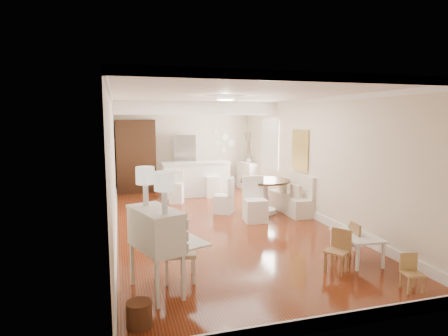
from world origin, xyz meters
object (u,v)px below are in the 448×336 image
wicker_basket (139,314)px  dining_table (265,196)px  kids_chair_b (347,242)px  gustavian_armchair (180,251)px  breakfast_counter (196,179)px  kids_table (356,247)px  kids_chair_a (337,251)px  sideboard (248,176)px  pantry_cabinet (136,156)px  slip_chair_near (255,199)px  secretary_bureau (156,251)px  bar_stool_right (211,180)px  kids_chair_c (412,273)px  fridge (195,162)px  bar_stool_left (176,187)px  slip_chair_far (224,195)px

wicker_basket → dining_table: (3.30, 4.39, 0.27)m
kids_chair_b → gustavian_armchair: bearing=-84.0°
dining_table → breakfast_counter: breakfast_counter is taller
kids_table → breakfast_counter: 6.07m
kids_chair_a → sideboard: sideboard is taller
dining_table → pantry_cabinet: (-2.92, 3.62, 0.73)m
gustavian_armchair → slip_chair_near: slip_chair_near is taller
secretary_bureau → bar_stool_right: (2.21, 5.88, -0.08)m
wicker_basket → pantry_cabinet: size_ratio=0.13×
breakfast_counter → sideboard: breakfast_counter is taller
secretary_bureau → wicker_basket: 0.95m
gustavian_armchair → kids_table: 2.94m
secretary_bureau → pantry_cabinet: 7.24m
wicker_basket → kids_chair_c: 3.63m
gustavian_armchair → bar_stool_right: (1.84, 5.55, 0.08)m
slip_chair_near → wicker_basket: bearing=-121.5°
kids_table → dining_table: size_ratio=0.72×
kids_chair_b → kids_chair_c: (0.21, -1.20, -0.06)m
kids_table → slip_chair_near: bearing=106.1°
secretary_bureau → fridge: 7.47m
fridge → sideboard: 1.82m
kids_chair_c → fridge: bearing=110.6°
dining_table → pantry_cabinet: size_ratio=0.53×
dining_table → slip_chair_near: slip_chair_near is taller
breakfast_counter → pantry_cabinet: (-1.70, 1.08, 0.63)m
gustavian_armchair → kids_chair_a: gustavian_armchair is taller
bar_stool_right → pantry_cabinet: pantry_cabinet is taller
wicker_basket → fridge: (2.28, 7.98, 0.75)m
secretary_bureau → sideboard: (3.70, 6.73, -0.13)m
kids_chair_a → fridge: fridge is taller
secretary_bureau → slip_chair_near: 3.88m
secretary_bureau → slip_chair_near: size_ratio=1.14×
kids_chair_c → wicker_basket: bearing=-170.7°
kids_chair_c → sideboard: size_ratio=0.54×
gustavian_armchair → bar_stool_left: 5.04m
kids_chair_a → breakfast_counter: size_ratio=0.32×
bar_stool_right → pantry_cabinet: (-2.11, 1.35, 0.65)m
wicker_basket → slip_chair_near: 4.69m
kids_chair_a → sideboard: size_ratio=0.70×
kids_chair_a → fridge: (-0.73, 7.25, 0.57)m
gustavian_armchair → bar_stool_left: bar_stool_left is taller
kids_chair_a → sideboard: bearing=139.2°
kids_chair_a → wicker_basket: bearing=-108.9°
gustavian_armchair → bar_stool_left: bearing=-0.6°
kids_chair_a → kids_chair_b: kids_chair_a is taller
dining_table → fridge: 3.77m
kids_chair_c → slip_chair_far: size_ratio=0.57×
slip_chair_far → fridge: size_ratio=0.50×
kids_chair_b → slip_chair_near: slip_chair_near is taller
kids_chair_b → pantry_cabinet: bearing=-149.6°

